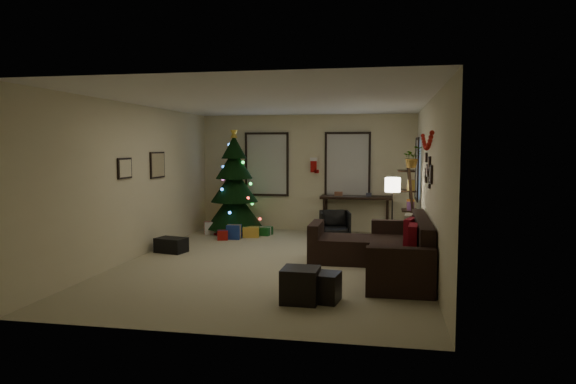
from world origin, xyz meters
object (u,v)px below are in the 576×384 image
Objects in this scene: desk_chair at (335,224)px; desk at (356,200)px; christmas_tree at (234,189)px; bookshelf at (410,204)px; sofa at (385,253)px.

desk is at bearing 46.88° from desk_chair.
bookshelf is (3.86, -0.96, -0.16)m from christmas_tree.
christmas_tree reaches higher than desk.
sofa is 3.04m from desk_chair.
bookshelf reaches higher than desk.
desk is 2.66× the size of desk_chair.
christmas_tree is 4.65m from sofa.
christmas_tree reaches higher than desk_chair.
desk is (-0.67, 3.49, 0.47)m from sofa.
christmas_tree is 1.53× the size of desk.
desk_chair is at bearing 155.28° from bookshelf.
christmas_tree is at bearing -171.61° from desk.
bookshelf is at bearing 77.71° from sofa.
bookshelf is (1.13, -1.36, 0.08)m from desk.
desk is at bearing 100.83° from sofa.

